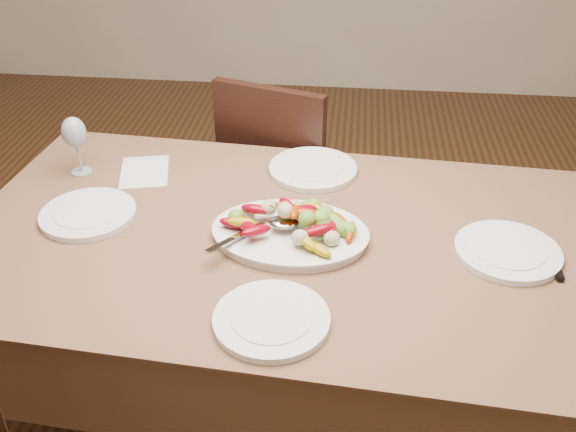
# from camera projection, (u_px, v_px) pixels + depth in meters

# --- Properties ---
(floor) EXTENTS (6.00, 6.00, 0.00)m
(floor) POSITION_uv_depth(u_px,v_px,m) (246.00, 405.00, 2.23)
(floor) COLOR #412613
(floor) RESTS_ON ground
(dining_table) EXTENTS (1.91, 1.16, 0.76)m
(dining_table) POSITION_uv_depth(u_px,v_px,m) (288.00, 335.00, 1.98)
(dining_table) COLOR brown
(dining_table) RESTS_ON ground
(chair_far) EXTENTS (0.53, 0.53, 0.95)m
(chair_far) POSITION_uv_depth(u_px,v_px,m) (290.00, 183.00, 2.59)
(chair_far) COLOR black
(chair_far) RESTS_ON ground
(serving_platter) EXTENTS (0.44, 0.34, 0.02)m
(serving_platter) POSITION_uv_depth(u_px,v_px,m) (290.00, 235.00, 1.75)
(serving_platter) COLOR white
(serving_platter) RESTS_ON dining_table
(roasted_vegetables) EXTENTS (0.36, 0.26, 0.09)m
(roasted_vegetables) POSITION_uv_depth(u_px,v_px,m) (290.00, 218.00, 1.72)
(roasted_vegetables) COLOR maroon
(roasted_vegetables) RESTS_ON serving_platter
(serving_spoon) EXTENTS (0.27, 0.20, 0.03)m
(serving_spoon) POSITION_uv_depth(u_px,v_px,m) (264.00, 229.00, 1.71)
(serving_spoon) COLOR #9EA0A8
(serving_spoon) RESTS_ON serving_platter
(plate_left) EXTENTS (0.27, 0.27, 0.02)m
(plate_left) POSITION_uv_depth(u_px,v_px,m) (88.00, 214.00, 1.85)
(plate_left) COLOR white
(plate_left) RESTS_ON dining_table
(plate_right) EXTENTS (0.28, 0.28, 0.02)m
(plate_right) POSITION_uv_depth(u_px,v_px,m) (508.00, 252.00, 1.70)
(plate_right) COLOR white
(plate_right) RESTS_ON dining_table
(plate_far) EXTENTS (0.29, 0.29, 0.02)m
(plate_far) POSITION_uv_depth(u_px,v_px,m) (313.00, 169.00, 2.08)
(plate_far) COLOR white
(plate_far) RESTS_ON dining_table
(plate_near) EXTENTS (0.27, 0.27, 0.02)m
(plate_near) POSITION_uv_depth(u_px,v_px,m) (271.00, 320.00, 1.47)
(plate_near) COLOR white
(plate_near) RESTS_ON dining_table
(wine_glass) EXTENTS (0.08, 0.08, 0.20)m
(wine_glass) POSITION_uv_depth(u_px,v_px,m) (76.00, 144.00, 2.02)
(wine_glass) COLOR #8C99A5
(wine_glass) RESTS_ON dining_table
(menu_card) EXTENTS (0.20, 0.24, 0.00)m
(menu_card) POSITION_uv_depth(u_px,v_px,m) (145.00, 172.00, 2.08)
(menu_card) COLOR silver
(menu_card) RESTS_ON dining_table
(table_knife) EXTENTS (0.02, 0.20, 0.01)m
(table_knife) POSITION_uv_depth(u_px,v_px,m) (553.00, 260.00, 1.67)
(table_knife) COLOR #9EA0A8
(table_knife) RESTS_ON dining_table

